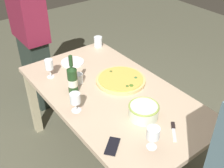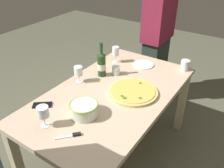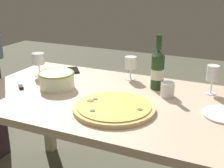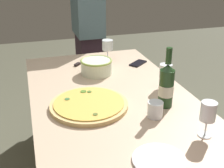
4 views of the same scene
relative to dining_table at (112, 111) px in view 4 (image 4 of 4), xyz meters
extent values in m
cube|color=#C4A98C|center=(0.00, 0.00, 0.07)|extent=(1.60, 0.90, 0.04)
cube|color=tan|center=(-0.74, -0.40, -0.30)|extent=(0.07, 0.07, 0.71)
cube|color=tan|center=(-0.74, 0.40, -0.30)|extent=(0.07, 0.07, 0.71)
cylinder|color=#D9B773|center=(0.08, -0.15, 0.10)|extent=(0.41, 0.41, 0.02)
cylinder|color=gold|center=(0.08, -0.15, 0.12)|extent=(0.37, 0.37, 0.01)
cylinder|color=#466B28|center=(-0.04, -0.12, 0.12)|extent=(0.03, 0.03, 0.00)
cylinder|color=#4B7624|center=(-0.05, -0.15, 0.12)|extent=(0.03, 0.03, 0.00)
cylinder|color=#3D6F38|center=(0.01, -0.26, 0.12)|extent=(0.03, 0.03, 0.00)
cylinder|color=#536428|center=(0.22, -0.15, 0.12)|extent=(0.02, 0.02, 0.00)
cylinder|color=silver|center=(-0.36, 0.00, 0.14)|extent=(0.21, 0.21, 0.10)
torus|color=#92AD4D|center=(-0.36, 0.00, 0.18)|extent=(0.21, 0.21, 0.01)
cylinder|color=#1F3E1D|center=(0.18, 0.24, 0.19)|extent=(0.08, 0.08, 0.20)
cone|color=#1F3E1D|center=(0.18, 0.24, 0.31)|extent=(0.08, 0.08, 0.03)
cylinder|color=#1F3E1D|center=(0.18, 0.24, 0.37)|extent=(0.03, 0.03, 0.08)
cylinder|color=silver|center=(0.18, 0.24, 0.18)|extent=(0.08, 0.08, 0.06)
cylinder|color=white|center=(0.49, 0.28, 0.09)|extent=(0.06, 0.06, 0.00)
cylinder|color=white|center=(0.49, 0.28, 0.14)|extent=(0.01, 0.01, 0.08)
cylinder|color=white|center=(0.49, 0.28, 0.22)|extent=(0.07, 0.07, 0.09)
cylinder|color=white|center=(-0.02, 0.34, 0.09)|extent=(0.07, 0.07, 0.00)
cylinder|color=white|center=(-0.02, 0.34, 0.13)|extent=(0.01, 0.01, 0.07)
cylinder|color=white|center=(-0.02, 0.34, 0.20)|extent=(0.08, 0.08, 0.08)
cylinder|color=maroon|center=(-0.02, 0.34, 0.18)|extent=(0.06, 0.06, 0.04)
cylinder|color=white|center=(-0.60, 0.15, 0.09)|extent=(0.07, 0.07, 0.00)
cylinder|color=white|center=(-0.60, 0.15, 0.14)|extent=(0.01, 0.01, 0.08)
cylinder|color=white|center=(-0.60, 0.15, 0.21)|extent=(0.08, 0.08, 0.07)
cylinder|color=maroon|center=(-0.60, 0.15, 0.19)|extent=(0.07, 0.07, 0.04)
cylinder|color=white|center=(0.27, 0.14, 0.13)|extent=(0.08, 0.08, 0.08)
cylinder|color=white|center=(0.59, 0.01, 0.10)|extent=(0.21, 0.21, 0.01)
cube|color=black|center=(-0.46, 0.34, 0.10)|extent=(0.14, 0.16, 0.01)
cube|color=silver|center=(-0.61, -0.04, 0.10)|extent=(0.11, 0.10, 0.01)
cube|color=black|center=(-0.55, -0.10, 0.10)|extent=(0.06, 0.05, 0.02)
cube|color=#32212D|center=(-1.20, 0.13, -0.25)|extent=(0.33, 0.20, 0.80)
cube|color=slate|center=(-1.20, 0.13, 0.45)|extent=(0.39, 0.24, 0.60)
camera|label=1|loc=(-1.40, 1.05, 1.38)|focal=44.38mm
camera|label=2|loc=(-1.39, -0.93, 1.20)|focal=38.48mm
camera|label=3|loc=(0.64, -1.41, 0.72)|focal=48.58mm
camera|label=4|loc=(1.41, -0.43, 0.84)|focal=46.47mm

